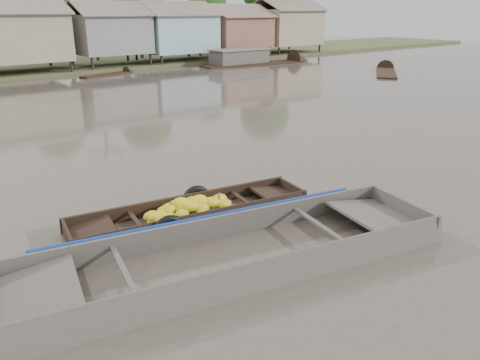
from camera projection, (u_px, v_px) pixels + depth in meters
ground at (269, 226)px, 10.27m from camera, size 120.00×120.00×0.00m
riverbank at (12, 29)px, 34.39m from camera, size 120.00×12.47×10.22m
banana_boat at (189, 214)px, 10.52m from camera, size 5.65×2.27×0.78m
viewer_boat at (233, 259)px, 8.76m from camera, size 8.77×4.00×0.68m
distant_boats at (185, 69)px, 35.24m from camera, size 47.42×15.17×1.38m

